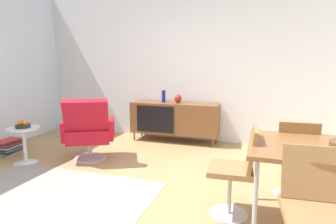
# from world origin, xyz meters

# --- Properties ---
(ground_plane) EXTENTS (8.32, 8.32, 0.00)m
(ground_plane) POSITION_xyz_m (0.00, 0.00, 0.00)
(ground_plane) COLOR tan
(wall_back) EXTENTS (6.80, 0.12, 2.80)m
(wall_back) POSITION_xyz_m (0.00, 2.60, 1.40)
(wall_back) COLOR white
(wall_back) RESTS_ON ground_plane
(sideboard) EXTENTS (1.60, 0.45, 0.72)m
(sideboard) POSITION_xyz_m (-0.39, 2.30, 0.44)
(sideboard) COLOR brown
(sideboard) RESTS_ON ground_plane
(vase_cobalt) EXTENTS (0.07, 0.07, 0.22)m
(vase_cobalt) POSITION_xyz_m (-0.61, 2.30, 0.83)
(vase_cobalt) COLOR navy
(vase_cobalt) RESTS_ON sideboard
(vase_sculptural_dark) EXTENTS (0.13, 0.13, 0.16)m
(vase_sculptural_dark) POSITION_xyz_m (-0.33, 2.30, 0.80)
(vase_sculptural_dark) COLOR maroon
(vase_sculptural_dark) RESTS_ON sideboard
(dining_chair_front_left) EXTENTS (0.43, 0.45, 0.86)m
(dining_chair_front_left) POSITION_xyz_m (1.44, -0.52, 0.47)
(dining_chair_front_left) COLOR #9E7042
(dining_chair_front_left) RESTS_ON ground_plane
(dining_chair_back_left) EXTENTS (0.42, 0.44, 0.86)m
(dining_chair_back_left) POSITION_xyz_m (1.45, 0.59, 0.47)
(dining_chair_back_left) COLOR #9E7042
(dining_chair_back_left) RESTS_ON ground_plane
(dining_chair_near_window) EXTENTS (0.45, 0.42, 0.86)m
(dining_chair_near_window) POSITION_xyz_m (0.90, 0.04, 0.47)
(dining_chair_near_window) COLOR #9E7042
(dining_chair_near_window) RESTS_ON ground_plane
(lounge_chair_red) EXTENTS (0.87, 0.86, 0.95)m
(lounge_chair_red) POSITION_xyz_m (-1.29, 0.92, 0.47)
(lounge_chair_red) COLOR red
(lounge_chair_red) RESTS_ON ground_plane
(side_table_round) EXTENTS (0.44, 0.44, 0.52)m
(side_table_round) POSITION_xyz_m (-2.11, 0.54, 0.32)
(side_table_round) COLOR white
(side_table_round) RESTS_ON ground_plane
(fruit_bowl) EXTENTS (0.20, 0.20, 0.11)m
(fruit_bowl) POSITION_xyz_m (-2.11, 0.54, 0.56)
(fruit_bowl) COLOR #262628
(fruit_bowl) RESTS_ON side_table_round
(magazine_stack) EXTENTS (0.34, 0.40, 0.23)m
(magazine_stack) POSITION_xyz_m (-2.68, 0.76, 0.12)
(magazine_stack) COLOR #B2B2B7
(magazine_stack) RESTS_ON ground_plane
(area_rug) EXTENTS (2.20, 1.70, 0.01)m
(area_rug) POSITION_xyz_m (-1.03, -0.34, 0.00)
(area_rug) COLOR gray
(area_rug) RESTS_ON ground_plane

